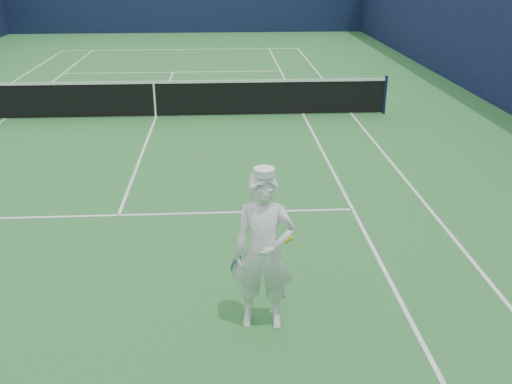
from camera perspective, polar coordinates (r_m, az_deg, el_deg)
ground at (r=16.15m, az=-9.98°, el=7.38°), size 80.00×80.00×0.00m
court_markings at (r=16.15m, az=-9.98°, el=7.40°), size 11.03×23.83×0.01m
windscreen_fence at (r=15.75m, az=-10.48°, el=14.41°), size 20.12×36.12×4.00m
tennis_net at (r=16.02m, az=-10.11°, el=9.29°), size 12.88×0.09×1.07m
tennis_player at (r=6.68m, az=0.77°, el=-6.01°), size 0.79×0.56×2.03m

